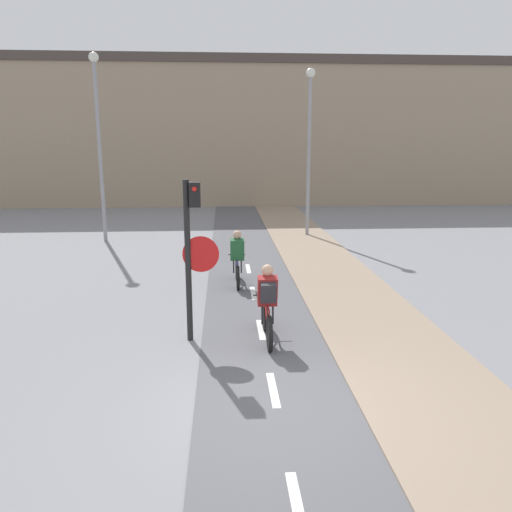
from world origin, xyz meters
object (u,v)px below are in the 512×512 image
street_lamp_far (98,129)px  cyclist_near (267,305)px  traffic_light_pole (192,243)px  street_lamp_sidewalk (309,135)px  cyclist_far (237,260)px

street_lamp_far → cyclist_near: size_ratio=4.08×
traffic_light_pole → cyclist_near: 1.80m
traffic_light_pole → street_lamp_sidewalk: 11.77m
street_lamp_far → street_lamp_sidewalk: 7.96m
street_lamp_sidewalk → cyclist_near: size_ratio=3.86×
traffic_light_pole → cyclist_near: bearing=-6.1°
street_lamp_far → traffic_light_pole: bearing=-68.8°
street_lamp_far → cyclist_near: bearing=-62.9°
street_lamp_sidewalk → cyclist_near: street_lamp_sidewalk is taller
traffic_light_pole → street_lamp_far: size_ratio=0.44×
cyclist_near → street_lamp_far: bearing=117.1°
traffic_light_pole → cyclist_near: (1.36, -0.15, -1.17)m
street_lamp_far → street_lamp_sidewalk: street_lamp_far is taller
street_lamp_far → cyclist_far: (4.89, -6.52, -3.52)m
traffic_light_pole → street_lamp_sidewalk: bearing=70.0°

